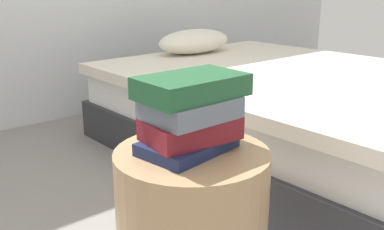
{
  "coord_description": "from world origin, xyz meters",
  "views": [
    {
      "loc": [
        -0.74,
        -0.88,
        0.93
      ],
      "look_at": [
        0.0,
        0.0,
        0.58
      ],
      "focal_mm": 40.83,
      "sensor_mm": 36.0,
      "label": 1
    }
  ],
  "objects_px": {
    "book_navy": "(188,145)",
    "book_forest": "(192,86)",
    "bed": "(287,110)",
    "side_table": "(192,224)",
    "book_maroon": "(191,129)",
    "book_slate": "(190,108)"
  },
  "relations": [
    {
      "from": "book_maroon",
      "to": "book_slate",
      "type": "relative_size",
      "value": 1.07
    },
    {
      "from": "bed",
      "to": "book_maroon",
      "type": "height_order",
      "value": "bed"
    },
    {
      "from": "side_table",
      "to": "book_maroon",
      "type": "distance_m",
      "value": 0.3
    },
    {
      "from": "bed",
      "to": "book_maroon",
      "type": "distance_m",
      "value": 1.34
    },
    {
      "from": "bed",
      "to": "book_forest",
      "type": "relative_size",
      "value": 6.93
    },
    {
      "from": "side_table",
      "to": "book_forest",
      "type": "bearing_deg",
      "value": 52.53
    },
    {
      "from": "book_navy",
      "to": "book_maroon",
      "type": "distance_m",
      "value": 0.05
    },
    {
      "from": "bed",
      "to": "side_table",
      "type": "bearing_deg",
      "value": -155.31
    },
    {
      "from": "book_navy",
      "to": "bed",
      "type": "bearing_deg",
      "value": 17.05
    },
    {
      "from": "bed",
      "to": "book_maroon",
      "type": "relative_size",
      "value": 8.0
    },
    {
      "from": "book_navy",
      "to": "book_forest",
      "type": "height_order",
      "value": "book_forest"
    },
    {
      "from": "book_forest",
      "to": "side_table",
      "type": "bearing_deg",
      "value": -127.41
    },
    {
      "from": "side_table",
      "to": "book_navy",
      "type": "xyz_separation_m",
      "value": [
        -0.01,
        0.01,
        0.25
      ]
    },
    {
      "from": "book_maroon",
      "to": "book_forest",
      "type": "xyz_separation_m",
      "value": [
        0.01,
        0.0,
        0.12
      ]
    },
    {
      "from": "book_navy",
      "to": "book_maroon",
      "type": "bearing_deg",
      "value": -44.14
    },
    {
      "from": "bed",
      "to": "book_slate",
      "type": "height_order",
      "value": "book_slate"
    },
    {
      "from": "book_maroon",
      "to": "book_slate",
      "type": "height_order",
      "value": "book_slate"
    },
    {
      "from": "bed",
      "to": "book_navy",
      "type": "bearing_deg",
      "value": -155.89
    },
    {
      "from": "bed",
      "to": "book_slate",
      "type": "distance_m",
      "value": 1.35
    },
    {
      "from": "book_slate",
      "to": "book_navy",
      "type": "bearing_deg",
      "value": 144.68
    },
    {
      "from": "book_navy",
      "to": "book_slate",
      "type": "xyz_separation_m",
      "value": [
        0.01,
        -0.0,
        0.11
      ]
    },
    {
      "from": "book_navy",
      "to": "book_maroon",
      "type": "relative_size",
      "value": 1.02
    }
  ]
}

